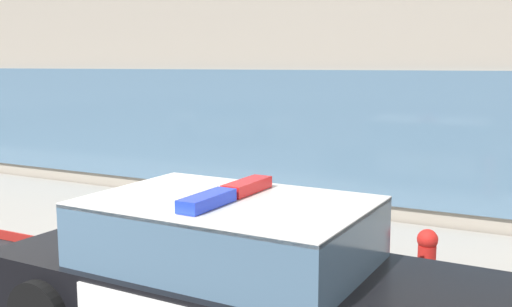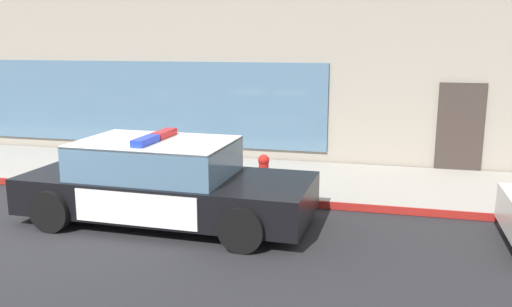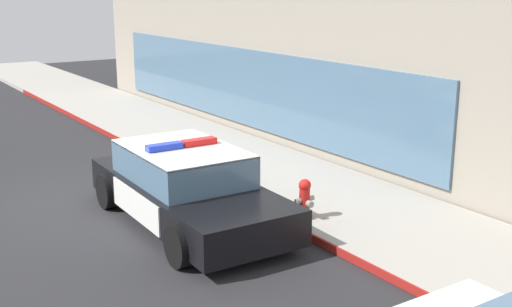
% 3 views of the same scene
% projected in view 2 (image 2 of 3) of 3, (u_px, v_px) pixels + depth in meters
% --- Properties ---
extents(ground, '(48.00, 48.00, 0.00)m').
position_uv_depth(ground, '(27.00, 230.00, 8.55)').
color(ground, '#262628').
extents(sidewalk, '(48.00, 3.14, 0.15)m').
position_uv_depth(sidewalk, '(136.00, 170.00, 12.21)').
color(sidewalk, '#A39E93').
rests_on(sidewalk, ground).
extents(curb_red_paint, '(28.80, 0.04, 0.14)m').
position_uv_depth(curb_red_paint, '(100.00, 188.00, 10.71)').
color(curb_red_paint, maroon).
rests_on(curb_red_paint, ground).
extents(police_cruiser, '(4.87, 2.22, 1.49)m').
position_uv_depth(police_cruiser, '(164.00, 182.00, 8.87)').
color(police_cruiser, black).
rests_on(police_cruiser, ground).
extents(fire_hydrant, '(0.34, 0.39, 0.73)m').
position_uv_depth(fire_hydrant, '(264.00, 174.00, 10.16)').
color(fire_hydrant, red).
rests_on(fire_hydrant, sidewalk).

